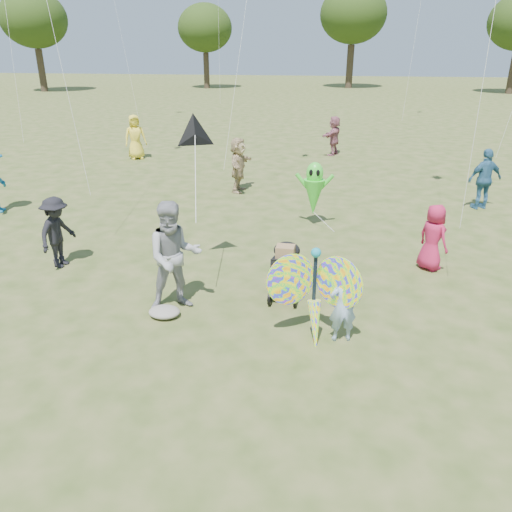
{
  "coord_description": "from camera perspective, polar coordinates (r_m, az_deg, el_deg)",
  "views": [
    {
      "loc": [
        1.08,
        -6.47,
        4.51
      ],
      "look_at": [
        -0.2,
        1.5,
        1.1
      ],
      "focal_mm": 35.0,
      "sensor_mm": 36.0,
      "label": 1
    }
  ],
  "objects": [
    {
      "name": "delta_kite_rig",
      "position": [
        10.1,
        -6.98,
        13.56
      ],
      "size": [
        0.89,
        1.93,
        1.67
      ],
      "color": "black",
      "rests_on": "ground"
    },
    {
      "name": "ground",
      "position": [
        7.96,
        -0.3,
        -11.61
      ],
      "size": [
        160.0,
        160.0,
        0.0
      ],
      "primitive_type": "plane",
      "color": "#51592B",
      "rests_on": "ground"
    },
    {
      "name": "grey_bag",
      "position": [
        9.18,
        -10.44,
        -6.3
      ],
      "size": [
        0.57,
        0.47,
        0.18
      ],
      "primitive_type": "ellipsoid",
      "color": "gray",
      "rests_on": "ground"
    },
    {
      "name": "crowd_a",
      "position": [
        11.33,
        19.57,
        2.02
      ],
      "size": [
        0.81,
        0.84,
        1.45
      ],
      "primitive_type": "imported",
      "rotation": [
        0.0,
        0.0,
        2.26
      ],
      "color": "#B51D46",
      "rests_on": "ground"
    },
    {
      "name": "crowd_b",
      "position": [
        11.62,
        -21.76,
        2.53
      ],
      "size": [
        0.73,
        1.09,
        1.57
      ],
      "primitive_type": "imported",
      "rotation": [
        0.0,
        0.0,
        1.42
      ],
      "color": "black",
      "rests_on": "ground"
    },
    {
      "name": "crowd_d",
      "position": [
        16.67,
        -2.03,
        10.36
      ],
      "size": [
        0.65,
        1.69,
        1.78
      ],
      "primitive_type": "imported",
      "rotation": [
        0.0,
        0.0,
        1.5
      ],
      "color": "tan",
      "rests_on": "ground"
    },
    {
      "name": "jogging_stroller",
      "position": [
        9.52,
        3.38,
        -1.31
      ],
      "size": [
        0.54,
        1.06,
        1.09
      ],
      "rotation": [
        0.0,
        0.0,
        -0.04
      ],
      "color": "black",
      "rests_on": "ground"
    },
    {
      "name": "adult_man",
      "position": [
        9.04,
        -9.31,
        -0.08
      ],
      "size": [
        1.24,
        1.14,
        2.05
      ],
      "primitive_type": "imported",
      "rotation": [
        0.0,
        0.0,
        0.46
      ],
      "color": "#959499",
      "rests_on": "ground"
    },
    {
      "name": "child_girl",
      "position": [
        8.22,
        9.9,
        -5.7
      ],
      "size": [
        0.51,
        0.4,
        1.25
      ],
      "primitive_type": "imported",
      "rotation": [
        0.0,
        0.0,
        3.39
      ],
      "color": "#95B1D3",
      "rests_on": "ground"
    },
    {
      "name": "crowd_g",
      "position": [
        22.37,
        -13.63,
        13.08
      ],
      "size": [
        1.08,
        0.98,
        1.85
      ],
      "primitive_type": "imported",
      "rotation": [
        0.0,
        0.0,
        0.57
      ],
      "color": "yellow",
      "rests_on": "ground"
    },
    {
      "name": "tree_line",
      "position": [
        51.58,
        13.26,
        24.99
      ],
      "size": [
        91.78,
        33.6,
        10.79
      ],
      "color": "#3A2D21",
      "rests_on": "ground"
    },
    {
      "name": "crowd_c",
      "position": [
        16.26,
        24.67,
        7.99
      ],
      "size": [
        1.13,
        0.79,
        1.79
      ],
      "primitive_type": "imported",
      "rotation": [
        0.0,
        0.0,
        3.52
      ],
      "color": "#33678C",
      "rests_on": "ground"
    },
    {
      "name": "butterfly_kite",
      "position": [
        8.04,
        6.73,
        -4.43
      ],
      "size": [
        1.74,
        0.75,
        1.83
      ],
      "color": "#F55626",
      "rests_on": "ground"
    },
    {
      "name": "alien_kite",
      "position": [
        13.36,
        6.64,
        7.39
      ],
      "size": [
        1.12,
        0.69,
        1.74
      ],
      "color": "#40D933",
      "rests_on": "ground"
    },
    {
      "name": "crowd_j",
      "position": [
        22.87,
        8.89,
        13.43
      ],
      "size": [
        1.04,
        1.64,
        1.69
      ],
      "primitive_type": "imported",
      "rotation": [
        0.0,
        0.0,
        4.34
      ],
      "color": "#A25C6C",
      "rests_on": "ground"
    }
  ]
}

